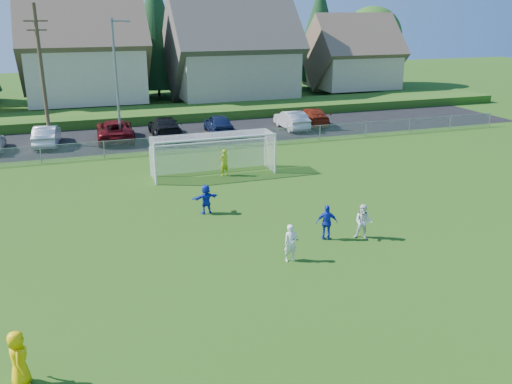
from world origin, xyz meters
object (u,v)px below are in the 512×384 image
at_px(player_white_a, 291,243).
at_px(car_f, 292,120).
at_px(player_white_b, 363,222).
at_px(goalkeeper, 224,162).
at_px(car_b, 47,135).
at_px(car_g, 311,117).
at_px(player_blue_a, 327,222).
at_px(soccer_goal, 213,148).
at_px(car_c, 115,130).
at_px(car_d, 165,127).
at_px(referee, 18,359).
at_px(car_e, 218,124).
at_px(player_blue_b, 206,199).
at_px(soccer_ball, 292,237).

height_order(player_white_a, car_f, same).
relative_size(player_white_b, goalkeeper, 0.97).
xyz_separation_m(car_b, car_g, (21.54, 0.47, -0.01)).
bearing_deg(player_blue_a, soccer_goal, -58.90).
bearing_deg(goalkeeper, car_g, -152.83).
distance_m(player_white_a, soccer_goal, 12.74).
bearing_deg(player_white_a, car_c, 100.93).
relative_size(car_b, car_f, 0.99).
bearing_deg(car_g, car_f, 28.27).
xyz_separation_m(player_white_b, car_d, (-4.66, 22.97, -0.02)).
bearing_deg(car_b, player_white_a, 116.68).
bearing_deg(referee, player_white_b, -72.11).
bearing_deg(car_b, car_e, -175.63).
relative_size(goalkeeper, car_d, 0.31).
height_order(player_blue_b, car_d, car_d).
distance_m(soccer_ball, player_white_b, 3.17).
bearing_deg(soccer_goal, car_c, 113.39).
bearing_deg(goalkeeper, car_d, -102.47).
bearing_deg(car_d, player_white_a, 93.66).
height_order(player_blue_b, car_b, car_b).
bearing_deg(player_white_a, player_blue_a, 32.31).
bearing_deg(car_g, player_white_a, 69.39).
distance_m(player_white_b, player_blue_a, 1.59).
bearing_deg(car_g, car_d, 6.99).
xyz_separation_m(car_c, soccer_goal, (4.80, -11.11, 0.83)).
distance_m(player_blue_b, car_b, 19.11).
relative_size(player_white_b, car_c, 0.27).
xyz_separation_m(player_blue_b, car_e, (5.39, 17.41, 0.04)).
relative_size(car_b, car_e, 1.01).
relative_size(player_white_b, car_f, 0.34).
bearing_deg(car_d, goalkeeper, 99.08).
height_order(car_b, car_c, car_c).
distance_m(player_white_a, car_f, 25.30).
height_order(player_white_b, car_d, player_white_b).
relative_size(player_white_a, car_g, 0.30).
distance_m(soccer_ball, referee, 12.48).
relative_size(soccer_ball, soccer_goal, 0.03).
height_order(player_white_b, soccer_goal, soccer_goal).
bearing_deg(player_white_b, soccer_goal, 144.07).
xyz_separation_m(referee, player_white_b, (13.53, 5.66, -0.02)).
xyz_separation_m(referee, player_blue_a, (12.02, 6.13, -0.03)).
height_order(soccer_ball, car_g, car_g).
bearing_deg(car_b, car_g, -173.99).
relative_size(referee, car_b, 0.35).
height_order(referee, car_c, referee).
bearing_deg(car_e, car_b, 2.76).
xyz_separation_m(player_blue_a, car_d, (-3.14, 22.50, -0.01)).
xyz_separation_m(car_c, car_f, (14.41, -0.48, -0.04)).
height_order(car_d, car_e, car_d).
xyz_separation_m(soccer_ball, player_white_b, (2.96, -0.93, 0.68)).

